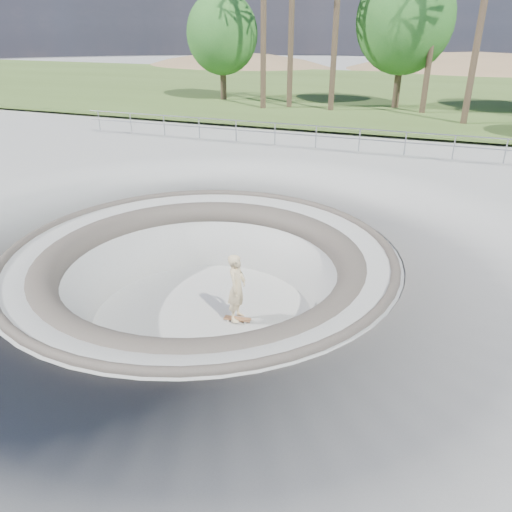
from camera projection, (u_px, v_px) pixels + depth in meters
name	position (u px, v px, depth m)	size (l,w,h in m)	color
ground	(201.00, 252.00, 13.13)	(180.00, 180.00, 0.00)	#A7A8A2
skate_bowl	(204.00, 311.00, 13.90)	(14.00, 14.00, 4.10)	#A7A8A2
grass_strip	(381.00, 91.00, 41.82)	(180.00, 36.00, 0.12)	#405A24
distant_hills	(431.00, 130.00, 63.32)	(103.20, 45.00, 28.60)	olive
safety_railing	(316.00, 136.00, 22.99)	(25.00, 0.06, 1.03)	gray
skateboard	(237.00, 319.00, 13.55)	(0.76, 0.30, 0.08)	olive
skater	(237.00, 288.00, 13.14)	(0.69, 0.45, 1.89)	#CEB585
bushy_tree_left	(222.00, 34.00, 35.09)	(5.08, 4.62, 7.33)	#4F3B2D
bushy_tree_mid	(405.00, 20.00, 31.20)	(6.08, 5.52, 8.77)	#4F3B2D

